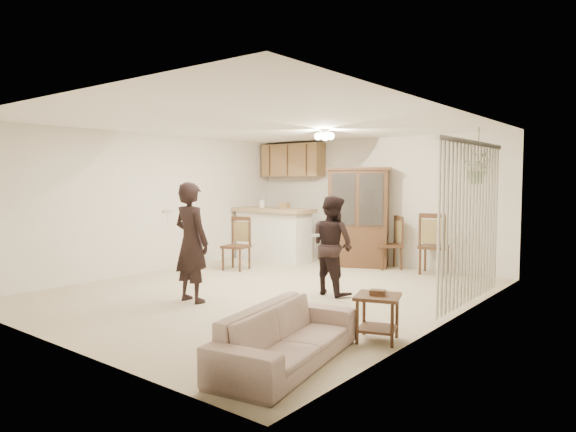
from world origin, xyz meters
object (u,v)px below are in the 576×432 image
Objects in this scene: chair_hutch_left at (388,254)px; chair_hutch_right at (434,257)px; sofa at (287,324)px; child at (332,248)px; china_hutch at (358,218)px; side_table at (377,317)px; adult at (191,237)px; chair_bar at (236,255)px.

chair_hutch_left is 0.88m from chair_hutch_right.
sofa is 5.21m from chair_hutch_right.
sofa is 1.88× the size of chair_hutch_left.
china_hutch is at bearing -56.86° from child.
side_table is at bearing -80.02° from china_hutch.
china_hutch is 1.75× the size of chair_hutch_right.
chair_hutch_right is at bearing -2.52° from sofa.
chair_hutch_right is at bearing 45.32° from chair_hutch_left.
adult is 0.94× the size of china_hutch.
side_table is at bearing -21.16° from chair_hutch_left.
chair_bar is 2.86m from chair_hutch_left.
child is at bearing -127.16° from adult.
china_hutch is (0.33, 3.92, 0.04)m from adult.
chair_hutch_right is (1.46, 0.16, -0.64)m from china_hutch.
chair_bar reaches higher than side_table.
chair_bar is (-4.11, 2.18, 0.03)m from side_table.
adult is at bearing -117.58° from china_hutch.
child is at bearing -27.66° from chair_bar.
adult is 1.65× the size of chair_hutch_right.
sofa is at bearing -54.64° from chair_bar.
china_hutch reaches higher than child.
sofa is 1.91× the size of chair_bar.
china_hutch is 1.60m from chair_hutch_right.
adult is at bearing -179.48° from side_table.
chair_hutch_left is at bearing -101.16° from adult.
chair_hutch_left is (0.58, 0.12, -0.66)m from china_hutch.
china_hutch reaches higher than sofa.
child is 2.25m from side_table.
sofa is 1.04× the size of adult.
chair_hutch_left reaches higher than side_table.
chair_bar is at bearing -96.67° from chair_hutch_left.
china_hutch is 0.89m from chair_hutch_left.
sofa is 1.16m from side_table.
adult is 3.23× the size of side_table.
child is 1.36× the size of chair_hutch_left.
chair_bar is at bearing 20.96° from chair_hutch_right.
chair_hutch_right is (1.79, 4.08, -0.59)m from adult.
side_table is at bearing -41.63° from chair_bar.
china_hutch is at bearing 33.20° from chair_bar.
chair_bar is 3.59m from chair_hutch_right.
adult reaches higher than chair_hutch_right.
chair_hutch_right reaches higher than side_table.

